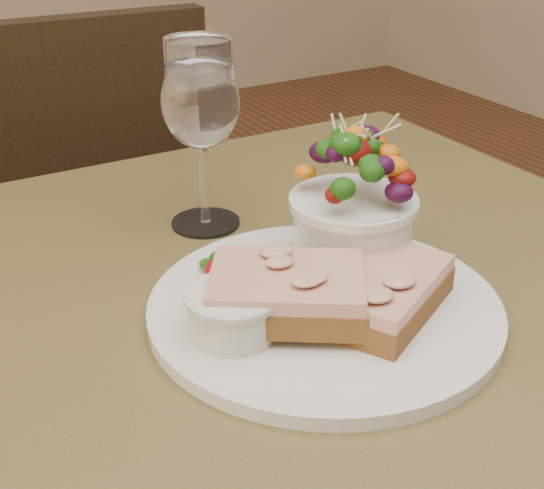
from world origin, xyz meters
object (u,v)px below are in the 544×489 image
wine_glass (201,108)px  dinner_plate (324,308)px  ramekin (233,311)px  cafe_table (294,402)px  sandwich_back (287,292)px  salad_bowl (354,199)px  sandwich_front (374,289)px  chair_far (72,341)px

wine_glass → dinner_plate: bearing=-87.2°
ramekin → cafe_table: bearing=19.2°
dinner_plate → sandwich_back: sandwich_back is taller
sandwich_back → wine_glass: (0.03, 0.21, 0.09)m
sandwich_back → salad_bowl: salad_bowl is taller
sandwich_front → ramekin: size_ratio=2.23×
cafe_table → ramekin: (-0.07, -0.02, 0.13)m
cafe_table → sandwich_front: (0.04, -0.05, 0.13)m
cafe_table → chair_far: size_ratio=0.89×
cafe_table → sandwich_front: bearing=-47.7°
sandwich_back → wine_glass: wine_glass is taller
ramekin → salad_bowl: 0.16m
salad_bowl → dinner_plate: bearing=-140.8°
chair_far → sandwich_back: (0.00, -0.75, 0.49)m
sandwich_back → salad_bowl: 0.12m
cafe_table → wine_glass: size_ratio=4.57×
chair_far → ramekin: bearing=89.2°
cafe_table → salad_bowl: salad_bowl is taller
dinner_plate → wine_glass: 0.24m
cafe_table → sandwich_back: (-0.03, -0.03, 0.14)m
cafe_table → dinner_plate: bearing=-56.6°
cafe_table → wine_glass: (0.00, 0.18, 0.22)m
chair_far → sandwich_front: (0.07, -0.77, 0.49)m
sandwich_front → sandwich_back: bearing=135.1°
sandwich_back → ramekin: sandwich_back is taller
sandwich_back → ramekin: 0.05m
ramekin → sandwich_back: bearing=-2.8°
dinner_plate → ramekin: bearing=-177.9°
sandwich_front → salad_bowl: 0.09m
sandwich_front → wine_glass: size_ratio=0.86×
sandwich_back → salad_bowl: (0.10, 0.06, 0.03)m
sandwich_back → ramekin: (-0.05, 0.00, -0.00)m
salad_bowl → cafe_table: bearing=-159.3°
ramekin → salad_bowl: (0.15, 0.05, 0.04)m
chair_far → dinner_plate: size_ratio=3.10×
dinner_plate → sandwich_back: 0.05m
dinner_plate → cafe_table: bearing=123.4°
sandwich_back → ramekin: bearing=-149.8°
dinner_plate → salad_bowl: (0.06, 0.05, 0.07)m
dinner_plate → sandwich_back: size_ratio=1.94×
chair_far → sandwich_front: chair_far is taller
chair_far → wine_glass: 0.80m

